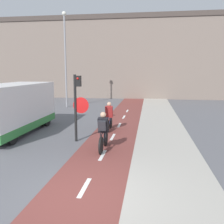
{
  "coord_description": "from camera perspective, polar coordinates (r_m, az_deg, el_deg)",
  "views": [
    {
      "loc": [
        1.57,
        -5.3,
        2.96
      ],
      "look_at": [
        0.0,
        5.26,
        1.2
      ],
      "focal_mm": 40.0,
      "sensor_mm": 36.0,
      "label": 1
    }
  ],
  "objects": [
    {
      "name": "bike_lane",
      "position": [
        6.27,
        -7.49,
        -18.8
      ],
      "size": [
        2.1,
        60.0,
        0.02
      ],
      "color": "brown",
      "rests_on": "ground_plane"
    },
    {
      "name": "cyclist_far",
      "position": [
        12.49,
        -0.64,
        -1.25
      ],
      "size": [
        0.46,
        1.58,
        1.44
      ],
      "color": "black",
      "rests_on": "ground_plane"
    },
    {
      "name": "ground_plane",
      "position": [
        6.27,
        -7.5,
        -18.91
      ],
      "size": [
        120.0,
        120.0,
        0.0
      ],
      "primitive_type": "plane",
      "color": "#5B5B60"
    },
    {
      "name": "cyclist_near",
      "position": [
        9.35,
        -2.04,
        -4.61
      ],
      "size": [
        0.46,
        1.64,
        1.47
      ],
      "color": "black",
      "rests_on": "ground_plane"
    },
    {
      "name": "traffic_light_pole",
      "position": [
        10.46,
        -7.93,
        2.68
      ],
      "size": [
        0.67,
        0.25,
        2.82
      ],
      "color": "black",
      "rests_on": "ground_plane"
    },
    {
      "name": "sidewalk_strip",
      "position": [
        6.1,
        14.66,
        -19.76
      ],
      "size": [
        2.4,
        60.0,
        0.05
      ],
      "color": "#A8A399",
      "rests_on": "ground_plane"
    },
    {
      "name": "street_lamp_far",
      "position": [
        20.84,
        -10.65,
        13.61
      ],
      "size": [
        0.36,
        0.36,
        7.56
      ],
      "color": "gray",
      "rests_on": "ground_plane"
    },
    {
      "name": "building_row_background",
      "position": [
        29.26,
        5.5,
        12.18
      ],
      "size": [
        60.0,
        5.2,
        8.81
      ],
      "color": "slate",
      "rests_on": "ground_plane"
    },
    {
      "name": "van",
      "position": [
        12.72,
        -21.72,
        0.56
      ],
      "size": [
        2.04,
        5.39,
        2.35
      ],
      "color": "white",
      "rests_on": "ground_plane"
    }
  ]
}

